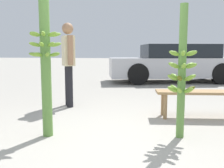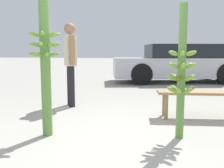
{
  "view_description": "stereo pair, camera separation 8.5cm",
  "coord_description": "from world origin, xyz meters",
  "px_view_note": "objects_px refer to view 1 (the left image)",
  "views": [
    {
      "loc": [
        0.56,
        -2.67,
        1.05
      ],
      "look_at": [
        -0.1,
        0.68,
        0.61
      ],
      "focal_mm": 40.0,
      "sensor_mm": 36.0,
      "label": 1
    },
    {
      "loc": [
        0.64,
        -2.65,
        1.05
      ],
      "look_at": [
        -0.1,
        0.68,
        0.61
      ],
      "focal_mm": 40.0,
      "sensor_mm": 36.0,
      "label": 2
    }
  ],
  "objects_px": {
    "vendor_person": "(68,57)",
    "market_bench": "(200,95)",
    "banana_stalk_left": "(46,64)",
    "banana_stalk_center": "(182,72)",
    "parked_car": "(174,64)"
  },
  "relations": [
    {
      "from": "banana_stalk_left",
      "to": "vendor_person",
      "type": "relative_size",
      "value": 1.06
    },
    {
      "from": "banana_stalk_left",
      "to": "banana_stalk_center",
      "type": "relative_size",
      "value": 1.05
    },
    {
      "from": "market_bench",
      "to": "parked_car",
      "type": "bearing_deg",
      "value": 84.1
    },
    {
      "from": "banana_stalk_center",
      "to": "vendor_person",
      "type": "bearing_deg",
      "value": 144.07
    },
    {
      "from": "vendor_person",
      "to": "parked_car",
      "type": "xyz_separation_m",
      "value": [
        2.2,
        4.5,
        -0.3
      ]
    },
    {
      "from": "vendor_person",
      "to": "parked_car",
      "type": "height_order",
      "value": "vendor_person"
    },
    {
      "from": "vendor_person",
      "to": "market_bench",
      "type": "distance_m",
      "value": 2.47
    },
    {
      "from": "banana_stalk_left",
      "to": "market_bench",
      "type": "relative_size",
      "value": 1.19
    },
    {
      "from": "market_bench",
      "to": "parked_car",
      "type": "distance_m",
      "value": 4.93
    },
    {
      "from": "banana_stalk_left",
      "to": "market_bench",
      "type": "distance_m",
      "value": 2.44
    },
    {
      "from": "banana_stalk_left",
      "to": "banana_stalk_center",
      "type": "xyz_separation_m",
      "value": [
        1.63,
        0.26,
        -0.09
      ]
    },
    {
      "from": "banana_stalk_left",
      "to": "banana_stalk_center",
      "type": "distance_m",
      "value": 1.65
    },
    {
      "from": "vendor_person",
      "to": "market_bench",
      "type": "height_order",
      "value": "vendor_person"
    },
    {
      "from": "vendor_person",
      "to": "parked_car",
      "type": "distance_m",
      "value": 5.02
    },
    {
      "from": "banana_stalk_center",
      "to": "market_bench",
      "type": "bearing_deg",
      "value": 69.97
    }
  ]
}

